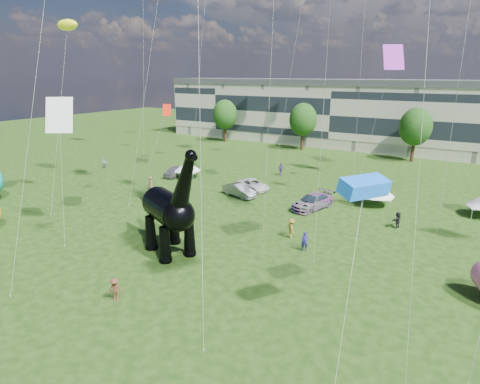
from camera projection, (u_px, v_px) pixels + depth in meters
The scene contains 13 objects.
ground at pixel (151, 281), 28.60m from camera, with size 220.00×220.00×0.00m, color #16330C.
terrace_row at pixel (339, 116), 81.16m from camera, with size 78.00×11.00×12.00m, color beige.
tree_far_left at pixel (225, 112), 85.12m from camera, with size 5.20×5.20×9.44m.
tree_mid_left at pixel (303, 117), 75.86m from camera, with size 5.20×5.20×9.44m.
tree_mid_right at pixel (416, 124), 65.57m from camera, with size 5.20×5.20×9.44m.
dinosaur_sculpture at pixel (166, 209), 32.62m from camera, with size 11.40×6.29×9.60m.
car_silver at pixel (174, 171), 57.31m from camera, with size 1.73×4.31×1.47m, color silver.
car_grey at pixel (239, 190), 47.99m from camera, with size 1.59×4.57×1.51m, color slate.
car_white at pixel (253, 185), 50.74m from camera, with size 2.24×4.86×1.35m, color white.
car_dark at pixel (313, 201), 43.59m from camera, with size 2.31×5.67×1.65m, color #595960.
gazebo_near at pixel (377, 189), 44.35m from camera, with size 4.82×4.82×2.69m.
gazebo_left at pixel (188, 166), 56.21m from camera, with size 4.40×4.40×2.47m.
visitors at pixel (248, 201), 43.64m from camera, with size 52.88×39.11×1.83m.
Camera 1 is at (19.09, -18.21, 14.22)m, focal length 30.00 mm.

